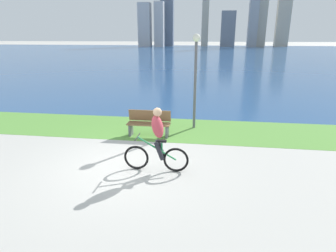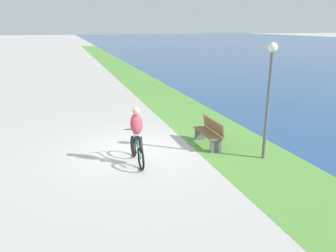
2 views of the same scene
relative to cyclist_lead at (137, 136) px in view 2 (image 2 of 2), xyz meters
name	(u,v)px [view 2 (image 2 of 2)]	position (x,y,z in m)	size (l,w,h in m)	color
ground_plane	(137,152)	(-0.93, 0.18, -0.84)	(300.00, 300.00, 0.00)	#B2AFA8
grass_strip_bayside	(228,141)	(-0.93, 3.44, -0.84)	(120.00, 2.82, 0.01)	#59933D
cyclist_lead	(137,136)	(0.00, 0.00, 0.00)	(1.71, 0.52, 1.70)	black
bench_near_path	(209,133)	(-0.76, 2.64, -0.39)	(1.50, 0.47, 0.90)	brown
lamppost_tall	(270,84)	(0.76, 3.76, 1.46)	(0.28, 0.28, 3.45)	#595960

